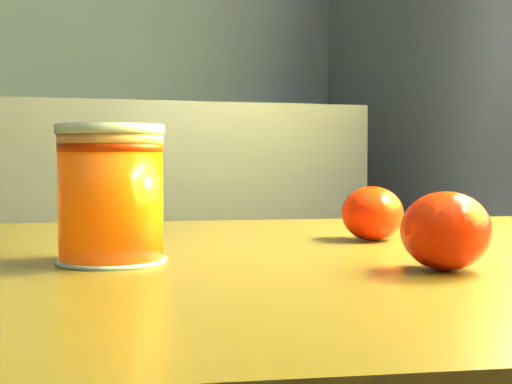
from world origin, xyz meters
name	(u,v)px	position (x,y,z in m)	size (l,w,h in m)	color
table	(305,359)	(1.05, 0.26, 0.61)	(1.04, 0.81, 0.70)	brown
juice_glass	(111,195)	(0.89, 0.26, 0.76)	(0.09, 0.09, 0.11)	#FF5305
orange_front	(446,231)	(1.11, 0.15, 0.73)	(0.07, 0.07, 0.06)	#FF2605
orange_back	(372,213)	(1.15, 0.33, 0.73)	(0.06, 0.06, 0.05)	#FF2605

